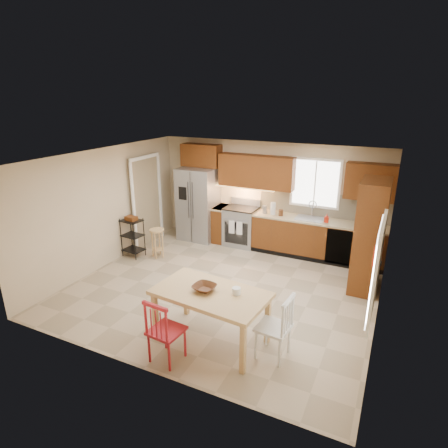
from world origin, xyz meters
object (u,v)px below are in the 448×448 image
soap_bottle (327,218)px  table_bowl (204,291)px  refrigerator (198,204)px  pantry (370,236)px  utility_cart (133,237)px  fire_extinguisher (377,257)px  bar_stool (157,243)px  table_jar (236,292)px  chair_white (273,326)px  dining_table (211,317)px  chair_red (166,329)px  range_stove (241,227)px

soap_bottle → table_bowl: bearing=-106.1°
refrigerator → pantry: pantry is taller
utility_cart → refrigerator: bearing=70.6°
fire_extinguisher → bar_stool: size_ratio=0.54×
utility_cart → bar_stool: bearing=25.8°
pantry → table_jar: 3.04m
chair_white → pantry: bearing=-13.9°
dining_table → bar_stool: bearing=144.2°
table_jar → chair_white: bearing=-5.2°
chair_white → soap_bottle: bearing=5.6°
chair_red → bar_stool: 3.57m
table_bowl → bar_stool: (-2.40, 2.20, -0.48)m
fire_extinguisher → table_jar: fire_extinguisher is taller
range_stove → bar_stool: 2.07m
chair_red → chair_white: same height
bar_stool → refrigerator: bearing=67.5°
pantry → refrigerator: bearing=167.4°
utility_cart → pantry: bearing=14.9°
fire_extinguisher → utility_cart: bearing=176.2°
range_stove → fire_extinguisher: (3.18, -2.04, 0.64)m
refrigerator → soap_bottle: refrigerator is taller
chair_red → table_jar: (0.71, 0.75, 0.36)m
fire_extinguisher → bar_stool: bearing=173.5°
table_jar → utility_cart: (-3.40, 1.91, -0.39)m
pantry → utility_cart: pantry is taller
chair_white → range_stove: bearing=34.6°
dining_table → bar_stool: size_ratio=2.46×
range_stove → utility_cart: bearing=-138.9°
pantry → table_jar: bearing=-120.4°
table_bowl → utility_cart: (-2.93, 2.01, -0.36)m
bar_stool → utility_cart: (-0.54, -0.19, 0.12)m
soap_bottle → bar_stool: size_ratio=0.29×
fire_extinguisher → dining_table: size_ratio=0.22×
soap_bottle → dining_table: soap_bottle is taller
chair_white → table_jar: (-0.59, 0.05, 0.36)m
table_bowl → bar_stool: bearing=137.5°
range_stove → soap_bottle: bearing=-2.4°
chair_white → table_jar: 0.69m
table_jar → bar_stool: size_ratio=0.22×
soap_bottle → chair_red: (-1.30, -4.27, -0.51)m
table_bowl → chair_white: bearing=2.7°
refrigerator → fire_extinguisher: 4.76m
chair_red → table_jar: chair_red is taller
chair_white → table_bowl: chair_white is taller
chair_white → table_bowl: bearing=98.3°
bar_stool → utility_cart: utility_cart is taller
fire_extinguisher → pantry: bearing=100.8°
table_bowl → utility_cart: utility_cart is taller
table_jar → range_stove: bearing=111.9°
bar_stool → range_stove: bearing=34.7°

